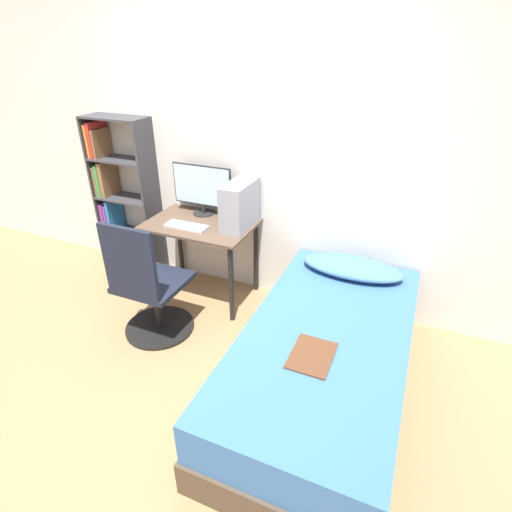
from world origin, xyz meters
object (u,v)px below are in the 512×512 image
bed (324,360)px  keyboard (186,226)px  office_chair (150,294)px  monitor (202,188)px  bookshelf (119,200)px  pc_tower (240,205)px

bed → keyboard: (-1.39, 0.59, 0.49)m
office_chair → bed: office_chair is taller
monitor → keyboard: 0.40m
bookshelf → monitor: bookshelf is taller
office_chair → pc_tower: (0.44, 0.75, 0.54)m
pc_tower → office_chair: bearing=-120.2°
keyboard → monitor: bearing=93.1°
office_chair → bed: (1.42, -0.03, -0.14)m
office_chair → monitor: 1.06m
monitor → bookshelf: bearing=-178.3°
bookshelf → bed: 2.57m
bookshelf → keyboard: bookshelf is taller
monitor → pc_tower: size_ratio=1.32×
bed → bookshelf: bearing=159.5°
bookshelf → bed: size_ratio=0.75×
office_chair → monitor: (0.01, 0.88, 0.59)m
monitor → keyboard: bearing=-86.9°
keyboard → bed: bearing=-22.9°
bed → monitor: (-1.41, 0.91, 0.73)m
office_chair → bed: bearing=-1.3°
bookshelf → keyboard: bearing=-16.9°
bookshelf → office_chair: bookshelf is taller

